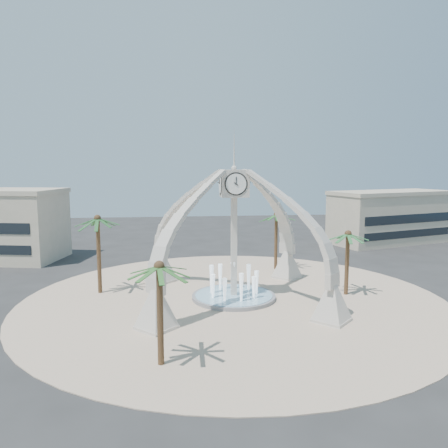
{
  "coord_description": "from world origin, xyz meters",
  "views": [
    {
      "loc": [
        -5.62,
        -40.12,
        12.63
      ],
      "look_at": [
        -0.71,
        2.0,
        7.0
      ],
      "focal_mm": 35.0,
      "sensor_mm": 36.0,
      "label": 1
    }
  ],
  "objects": [
    {
      "name": "clock_tower",
      "position": [
        -0.0,
        -0.0,
        6.49
      ],
      "size": [
        17.94,
        17.94,
        16.3
      ],
      "color": "beige",
      "rests_on": "ground"
    },
    {
      "name": "ground",
      "position": [
        0.0,
        0.0,
        0.0
      ],
      "size": [
        140.0,
        140.0,
        0.0
      ],
      "primitive_type": "plane",
      "color": "#282828",
      "rests_on": "ground"
    },
    {
      "name": "palm_north",
      "position": [
        6.79,
        11.36,
        6.67
      ],
      "size": [
        5.31,
        5.31,
        7.57
      ],
      "rotation": [
        0.0,
        0.0,
        0.31
      ],
      "color": "brown",
      "rests_on": "ground"
    },
    {
      "name": "plaza",
      "position": [
        0.0,
        0.0,
        0.03
      ],
      "size": [
        40.0,
        40.0,
        0.06
      ],
      "primitive_type": "cylinder",
      "color": "tan",
      "rests_on": "ground"
    },
    {
      "name": "building_ne",
      "position": [
        30.0,
        28.0,
        4.31
      ],
      "size": [
        21.87,
        14.17,
        8.6
      ],
      "rotation": [
        0.0,
        0.0,
        0.31
      ],
      "color": "#C5B49A",
      "rests_on": "ground"
    },
    {
      "name": "palm_west",
      "position": [
        -13.04,
        3.47,
        7.43
      ],
      "size": [
        4.54,
        4.54,
        8.38
      ],
      "rotation": [
        0.0,
        0.0,
        -0.06
      ],
      "color": "brown",
      "rests_on": "ground"
    },
    {
      "name": "palm_south",
      "position": [
        -6.56,
        -13.33,
        6.37
      ],
      "size": [
        4.43,
        4.43,
        7.27
      ],
      "rotation": [
        0.0,
        0.0,
        0.03
      ],
      "color": "brown",
      "rests_on": "ground"
    },
    {
      "name": "fountain",
      "position": [
        0.0,
        0.0,
        0.29
      ],
      "size": [
        8.0,
        8.0,
        3.62
      ],
      "color": "gray",
      "rests_on": "ground"
    },
    {
      "name": "palm_east",
      "position": [
        11.22,
        0.08,
        6.02
      ],
      "size": [
        5.69,
        5.69,
        6.92
      ],
      "rotation": [
        0.0,
        0.0,
        -0.43
      ],
      "color": "brown",
      "rests_on": "ground"
    }
  ]
}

